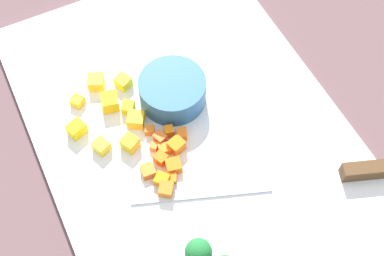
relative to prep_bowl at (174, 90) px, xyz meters
The scene contains 27 objects.
ground_plane 0.07m from the prep_bowl, behind, with size 4.00×4.00×0.00m, color brown.
cutting_board 0.06m from the prep_bowl, behind, with size 0.56×0.38×0.01m, color white.
prep_bowl is the anchor object (origin of this frame).
chef_knife 0.21m from the prep_bowl, 150.95° to the right, with size 0.13×0.31×0.02m.
carrot_dice_0 0.08m from the prep_bowl, 136.71° to the left, with size 0.01×0.01×0.01m, color orange.
carrot_dice_1 0.06m from the prep_bowl, 148.02° to the left, with size 0.01×0.01×0.01m, color orange.
carrot_dice_2 0.08m from the prep_bowl, 157.04° to the left, with size 0.02×0.02×0.02m, color orange.
carrot_dice_3 0.10m from the prep_bowl, 144.88° to the left, with size 0.01×0.01×0.01m, color orange.
carrot_dice_4 0.12m from the prep_bowl, 147.95° to the left, with size 0.02×0.02×0.01m, color orange.
carrot_dice_5 0.07m from the prep_bowl, 139.59° to the left, with size 0.01×0.01×0.01m, color orange.
carrot_dice_6 0.06m from the prep_bowl, 124.07° to the left, with size 0.01×0.01×0.01m, color orange.
carrot_dice_7 0.12m from the prep_bowl, 138.83° to the left, with size 0.02×0.02×0.01m, color orange.
carrot_dice_8 0.08m from the prep_bowl, 146.61° to the left, with size 0.01×0.02×0.01m, color orange.
carrot_dice_9 0.10m from the prep_bowl, 154.47° to the left, with size 0.02×0.02×0.01m, color orange.
carrot_dice_10 0.06m from the prep_bowl, 163.88° to the left, with size 0.01×0.01×0.01m, color orange.
carrot_dice_11 0.14m from the prep_bowl, 150.75° to the left, with size 0.02×0.02×0.01m, color orange.
carrot_dice_12 0.12m from the prep_bowl, 152.96° to the left, with size 0.01×0.01×0.01m, color orange.
pepper_dice_0 0.13m from the prep_bowl, 87.11° to the left, with size 0.02×0.02×0.02m, color yellow.
pepper_dice_1 0.09m from the prep_bowl, 117.66° to the left, with size 0.02×0.02×0.02m, color yellow.
pepper_dice_2 0.13m from the prep_bowl, 67.81° to the left, with size 0.02×0.02×0.01m, color yellow.
pepper_dice_3 0.07m from the prep_bowl, 46.98° to the left, with size 0.02×0.02×0.02m, color yellow.
pepper_dice_4 0.06m from the prep_bowl, 102.40° to the left, with size 0.02×0.02×0.02m, color yellow.
pepper_dice_5 0.09m from the prep_bowl, 72.31° to the left, with size 0.02×0.02×0.02m, color yellow.
pepper_dice_6 0.11m from the prep_bowl, 53.01° to the left, with size 0.02×0.02×0.02m, color yellow.
pepper_dice_7 0.12m from the prep_bowl, 104.46° to the left, with size 0.02×0.02×0.02m, color yellow.
pepper_dice_8 0.06m from the prep_bowl, 81.57° to the left, with size 0.02×0.02×0.01m, color yellow.
broccoli_floret_0 0.22m from the prep_bowl, 161.95° to the left, with size 0.03×0.03×0.03m.
Camera 1 is at (-0.29, 0.14, 0.58)m, focal length 47.86 mm.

